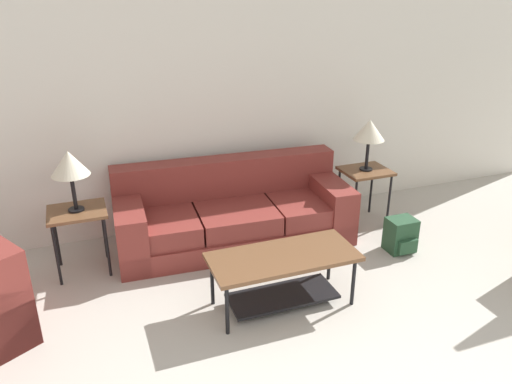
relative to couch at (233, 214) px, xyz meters
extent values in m
cube|color=silver|center=(0.02, 0.55, 1.01)|extent=(9.07, 0.06, 2.60)
cube|color=maroon|center=(0.00, -0.05, -0.18)|extent=(2.43, 1.06, 0.22)
cube|color=maroon|center=(-0.80, -0.03, 0.03)|extent=(0.82, 0.88, 0.20)
cube|color=maroon|center=(0.00, -0.07, 0.03)|extent=(0.82, 0.88, 0.20)
cube|color=maroon|center=(0.79, -0.12, 0.03)|extent=(0.82, 0.88, 0.20)
cube|color=maroon|center=(0.02, 0.28, 0.33)|extent=(2.40, 0.39, 0.40)
cube|color=maroon|center=(-1.05, 0.00, 0.00)|extent=(0.33, 0.94, 0.58)
cube|color=maroon|center=(1.05, -0.11, 0.00)|extent=(0.33, 0.94, 0.58)
cube|color=brown|center=(0.03, -1.25, 0.16)|extent=(1.22, 0.54, 0.04)
cylinder|color=black|center=(-0.52, -1.46, -0.07)|extent=(0.03, 0.03, 0.44)
cylinder|color=black|center=(0.58, -1.46, -0.07)|extent=(0.03, 0.03, 0.44)
cylinder|color=black|center=(-0.52, -1.04, -0.07)|extent=(0.03, 0.03, 0.44)
cylinder|color=black|center=(0.58, -1.04, -0.07)|extent=(0.03, 0.03, 0.44)
cube|color=black|center=(0.03, -1.25, -0.21)|extent=(0.92, 0.38, 0.02)
cube|color=brown|center=(-1.51, -0.10, 0.32)|extent=(0.51, 0.44, 0.03)
cylinder|color=black|center=(-1.73, -0.28, 0.01)|extent=(0.03, 0.03, 0.60)
cylinder|color=black|center=(-1.30, -0.28, 0.01)|extent=(0.03, 0.03, 0.60)
cylinder|color=black|center=(-1.73, 0.08, 0.01)|extent=(0.03, 0.03, 0.60)
cylinder|color=black|center=(-1.30, 0.08, 0.01)|extent=(0.03, 0.03, 0.60)
cube|color=brown|center=(1.51, -0.10, 0.32)|extent=(0.51, 0.44, 0.03)
cylinder|color=black|center=(1.29, -0.28, 0.01)|extent=(0.03, 0.03, 0.60)
cylinder|color=black|center=(1.72, -0.28, 0.01)|extent=(0.03, 0.03, 0.60)
cylinder|color=black|center=(1.29, 0.08, 0.01)|extent=(0.03, 0.03, 0.60)
cylinder|color=black|center=(1.72, 0.08, 0.01)|extent=(0.03, 0.03, 0.60)
cylinder|color=black|center=(-1.51, -0.10, 0.34)|extent=(0.14, 0.14, 0.02)
cylinder|color=black|center=(-1.51, -0.10, 0.51)|extent=(0.04, 0.04, 0.32)
cone|color=beige|center=(-1.51, -0.10, 0.79)|extent=(0.33, 0.33, 0.22)
cylinder|color=black|center=(1.51, -0.10, 0.34)|extent=(0.14, 0.14, 0.02)
cylinder|color=black|center=(1.51, -0.10, 0.51)|extent=(0.04, 0.04, 0.32)
cone|color=beige|center=(1.51, -0.10, 0.79)|extent=(0.33, 0.33, 0.22)
cube|color=#23472D|center=(1.51, -0.81, -0.12)|extent=(0.28, 0.22, 0.35)
cube|color=#23472D|center=(1.51, -0.95, -0.19)|extent=(0.21, 0.05, 0.14)
cylinder|color=#23472D|center=(1.44, -0.68, -0.10)|extent=(0.02, 0.02, 0.26)
cylinder|color=#23472D|center=(1.59, -0.68, -0.10)|extent=(0.02, 0.02, 0.26)
camera|label=1|loc=(-1.42, -4.49, 2.24)|focal=35.00mm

